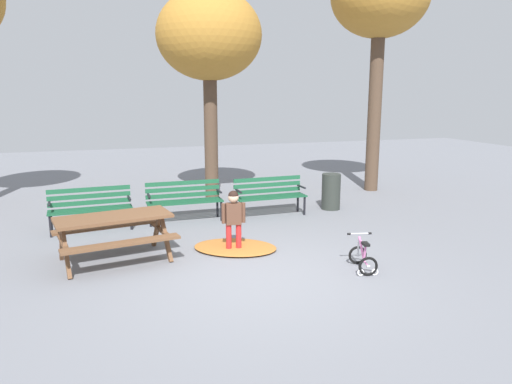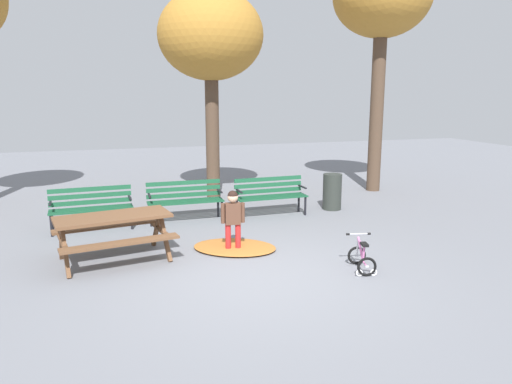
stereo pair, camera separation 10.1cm
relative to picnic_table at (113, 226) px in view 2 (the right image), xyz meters
The scene contains 10 objects.
ground 2.52m from the picnic_table, 34.44° to the right, with size 36.00×36.00×0.00m, color slate.
picnic_table is the anchor object (origin of this frame).
park_bench_far_left 2.08m from the picnic_table, 100.76° to the left, with size 1.62×0.54×0.85m.
park_bench_left 2.65m from the picnic_table, 55.14° to the left, with size 1.60×0.46×0.85m.
park_bench_right 3.99m from the picnic_table, 31.17° to the left, with size 1.61×0.51×0.85m.
child_standing 1.98m from the picnic_table, ahead, with size 0.41×0.20×1.08m.
kids_bicycle 4.01m from the picnic_table, 23.88° to the right, with size 0.46×0.61×0.54m.
leaf_pile 2.11m from the picnic_table, ahead, with size 1.47×1.03×0.07m, color #B26B2D.
trash_bin 5.45m from the picnic_table, 23.51° to the left, with size 0.44×0.44×0.85m, color #2D332D.
tree_left 6.04m from the picnic_table, 58.54° to the left, with size 2.60×2.60×5.20m.
Camera 2 is at (-2.06, -6.53, 2.71)m, focal length 33.85 mm.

